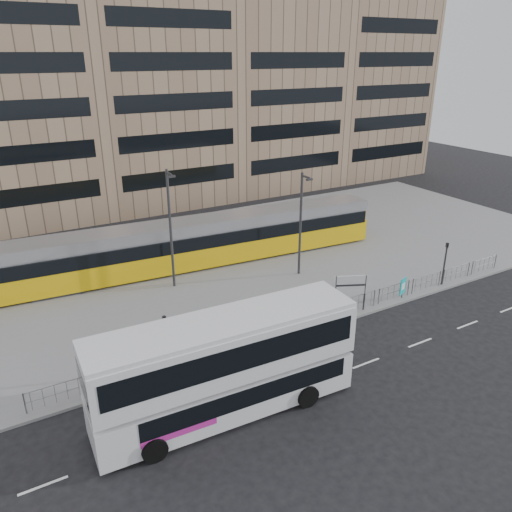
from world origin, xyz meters
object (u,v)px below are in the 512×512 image
double_decker_bus (226,364)px  lamp_post_east (301,220)px  pedestrian (282,310)px  traffic_light_west (166,336)px  station_sign (351,287)px  ad_panel (403,287)px  traffic_light_east (445,258)px  tram (191,243)px  lamp_post_west (171,225)px

double_decker_bus → lamp_post_east: lamp_post_east is taller
pedestrian → traffic_light_west: 7.79m
pedestrian → traffic_light_west: size_ratio=0.53×
station_sign → ad_panel: size_ratio=1.70×
station_sign → pedestrian: station_sign is taller
traffic_light_west → station_sign: bearing=-9.2°
double_decker_bus → traffic_light_west: double_decker_bus is taller
ad_panel → traffic_light_east: (3.91, 0.10, 1.16)m
ad_panel → traffic_light_west: bearing=160.1°
tram → lamp_post_east: (6.19, -5.36, 2.32)m
lamp_post_west → ad_panel: bearing=-36.7°
ad_panel → double_decker_bus: bearing=175.7°
traffic_light_west → lamp_post_east: lamp_post_east is taller
station_sign → lamp_post_west: 12.33m
traffic_light_west → traffic_light_east: bearing=-10.7°
double_decker_bus → station_sign: (10.87, 4.51, -0.77)m
pedestrian → tram: bearing=-2.3°
lamp_post_west → lamp_post_east: size_ratio=1.09×
ad_panel → pedestrian: pedestrian is taller
lamp_post_west → lamp_post_east: bearing=-16.7°
station_sign → lamp_post_west: size_ratio=0.29×
tram → pedestrian: bearing=-79.2°
ad_panel → lamp_post_west: 15.81m
double_decker_bus → ad_panel: double_decker_bus is taller
tram → traffic_light_west: tram is taller
pedestrian → ad_panel: bearing=-107.0°
tram → ad_panel: tram is taller
traffic_light_east → lamp_post_west: 18.78m
traffic_light_east → tram: bearing=154.4°
lamp_post_east → double_decker_bus: bearing=-136.8°
ad_panel → traffic_light_west: size_ratio=0.45×
traffic_light_west → traffic_light_east: 20.16m
double_decker_bus → tram: 16.88m
traffic_light_west → lamp_post_west: lamp_post_west is taller
traffic_light_east → traffic_light_west: bearing=-164.9°
station_sign → traffic_light_east: size_ratio=0.77×
pedestrian → lamp_post_east: bearing=-51.7°
double_decker_bus → station_sign: bearing=24.9°
traffic_light_west → lamp_post_east: size_ratio=0.41×
tram → traffic_light_west: size_ratio=9.82×
pedestrian → lamp_post_east: lamp_post_east is taller
pedestrian → traffic_light_west: bearing=89.7°
pedestrian → traffic_light_east: bearing=-104.0°
lamp_post_west → lamp_post_east: (8.67, -2.60, -0.35)m
traffic_light_west → double_decker_bus: bearing=-84.5°
double_decker_bus → traffic_light_east: double_decker_bus is taller
station_sign → traffic_light_west: (-12.09, -0.30, 0.33)m
station_sign → traffic_light_west: bearing=-153.6°
double_decker_bus → traffic_light_west: (-1.22, 4.21, -0.44)m
traffic_light_west → pedestrian: bearing=-2.1°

